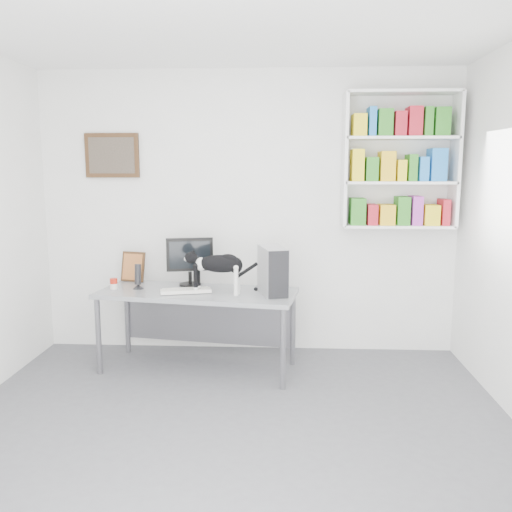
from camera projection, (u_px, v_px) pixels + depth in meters
name	position (u px, v px, depth m)	size (l,w,h in m)	color
room	(226.00, 241.00, 3.26)	(4.01, 4.01, 2.70)	#5C5D62
bookshelf	(400.00, 160.00, 4.93)	(1.03, 0.28, 1.24)	white
wall_art	(112.00, 155.00, 5.18)	(0.52, 0.04, 0.42)	#4E3119
desk	(198.00, 330.00, 4.81)	(1.72, 0.67, 0.72)	gray
monitor	(190.00, 261.00, 4.93)	(0.42, 0.20, 0.45)	black
keyboard	(186.00, 291.00, 4.69)	(0.43, 0.17, 0.03)	silver
pc_tower	(273.00, 270.00, 4.61)	(0.18, 0.41, 0.41)	#ADADB2
speaker	(138.00, 276.00, 4.82)	(0.10, 0.10, 0.23)	black
leaning_print	(133.00, 266.00, 5.13)	(0.24, 0.09, 0.29)	#4E3119
soup_can	(114.00, 284.00, 4.82)	(0.07, 0.07, 0.10)	#B71F0F
cat	(218.00, 274.00, 4.61)	(0.58, 0.15, 0.35)	black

